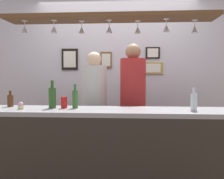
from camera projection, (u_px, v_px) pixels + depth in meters
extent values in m
cube|color=silver|center=(116.00, 77.00, 4.07)|extent=(4.40, 0.06, 2.60)
cube|color=#99999E|center=(109.00, 111.00, 2.65)|extent=(2.70, 0.55, 0.04)
cube|color=#2D2823|center=(107.00, 166.00, 2.42)|extent=(2.65, 0.04, 0.93)
cube|color=brown|center=(109.00, 18.00, 2.64)|extent=(2.20, 0.36, 0.04)
cylinder|color=silver|center=(25.00, 21.00, 2.68)|extent=(0.06, 0.06, 0.00)
cylinder|color=silver|center=(25.00, 24.00, 2.68)|extent=(0.01, 0.01, 0.06)
cone|color=silver|center=(25.00, 30.00, 2.68)|extent=(0.07, 0.07, 0.08)
cylinder|color=silver|center=(54.00, 20.00, 2.65)|extent=(0.06, 0.06, 0.00)
cylinder|color=silver|center=(54.00, 23.00, 2.65)|extent=(0.01, 0.01, 0.06)
cone|color=silver|center=(54.00, 29.00, 2.66)|extent=(0.07, 0.07, 0.08)
cylinder|color=silver|center=(82.00, 21.00, 2.69)|extent=(0.06, 0.06, 0.00)
cylinder|color=silver|center=(82.00, 24.00, 2.69)|extent=(0.01, 0.01, 0.06)
cone|color=silver|center=(82.00, 30.00, 2.70)|extent=(0.07, 0.07, 0.08)
cylinder|color=silver|center=(110.00, 20.00, 2.65)|extent=(0.06, 0.06, 0.00)
cylinder|color=silver|center=(110.00, 23.00, 2.65)|extent=(0.01, 0.01, 0.06)
cone|color=silver|center=(110.00, 29.00, 2.65)|extent=(0.07, 0.07, 0.08)
cylinder|color=silver|center=(138.00, 21.00, 2.68)|extent=(0.06, 0.06, 0.00)
cylinder|color=silver|center=(138.00, 24.00, 2.68)|extent=(0.01, 0.01, 0.06)
cone|color=silver|center=(138.00, 30.00, 2.69)|extent=(0.07, 0.07, 0.08)
cylinder|color=silver|center=(166.00, 19.00, 2.59)|extent=(0.06, 0.06, 0.00)
cylinder|color=silver|center=(166.00, 22.00, 2.59)|extent=(0.01, 0.01, 0.06)
cone|color=silver|center=(166.00, 28.00, 2.59)|extent=(0.07, 0.07, 0.08)
cylinder|color=silver|center=(195.00, 20.00, 2.64)|extent=(0.06, 0.06, 0.00)
cylinder|color=silver|center=(195.00, 23.00, 2.65)|extent=(0.01, 0.01, 0.06)
cone|color=silver|center=(195.00, 29.00, 2.65)|extent=(0.07, 0.07, 0.08)
cube|color=#2D334C|center=(94.00, 144.00, 3.46)|extent=(0.17, 0.18, 0.78)
cylinder|color=white|center=(94.00, 91.00, 3.42)|extent=(0.34, 0.34, 0.68)
sphere|color=beige|center=(94.00, 59.00, 3.39)|extent=(0.19, 0.19, 0.19)
cube|color=#2D334C|center=(133.00, 143.00, 3.42)|extent=(0.17, 0.18, 0.83)
cylinder|color=red|center=(133.00, 86.00, 3.38)|extent=(0.34, 0.34, 0.72)
sphere|color=#9E7556|center=(133.00, 52.00, 3.35)|extent=(0.21, 0.21, 0.21)
cylinder|color=#512D14|center=(10.00, 101.00, 2.87)|extent=(0.07, 0.07, 0.13)
cylinder|color=#512D14|center=(10.00, 93.00, 2.86)|extent=(0.03, 0.03, 0.05)
cylinder|color=#2D5623|center=(52.00, 98.00, 2.74)|extent=(0.08, 0.08, 0.22)
cylinder|color=#2D5623|center=(52.00, 84.00, 2.73)|extent=(0.03, 0.03, 0.08)
cylinder|color=#336B2D|center=(75.00, 99.00, 2.74)|extent=(0.06, 0.06, 0.19)
cylinder|color=#336B2D|center=(75.00, 87.00, 2.73)|extent=(0.03, 0.03, 0.07)
cylinder|color=silver|center=(194.00, 102.00, 2.54)|extent=(0.06, 0.06, 0.17)
cylinder|color=silver|center=(194.00, 91.00, 2.54)|extent=(0.03, 0.03, 0.06)
cylinder|color=red|center=(64.00, 102.00, 2.74)|extent=(0.07, 0.07, 0.12)
cylinder|color=beige|center=(21.00, 107.00, 2.64)|extent=(0.06, 0.06, 0.04)
sphere|color=pink|center=(21.00, 104.00, 2.64)|extent=(0.05, 0.05, 0.05)
cube|color=#B29338|center=(153.00, 68.00, 3.98)|extent=(0.30, 0.02, 0.18)
cube|color=white|center=(153.00, 68.00, 3.97)|extent=(0.23, 0.01, 0.14)
cube|color=black|center=(153.00, 53.00, 3.97)|extent=(0.22, 0.02, 0.18)
cube|color=white|center=(153.00, 53.00, 3.95)|extent=(0.17, 0.01, 0.14)
cube|color=black|center=(70.00, 59.00, 4.07)|extent=(0.26, 0.02, 0.34)
cube|color=white|center=(70.00, 59.00, 4.06)|extent=(0.20, 0.01, 0.26)
cube|color=brown|center=(106.00, 60.00, 4.03)|extent=(0.18, 0.02, 0.26)
cube|color=white|center=(106.00, 60.00, 4.01)|extent=(0.14, 0.01, 0.20)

